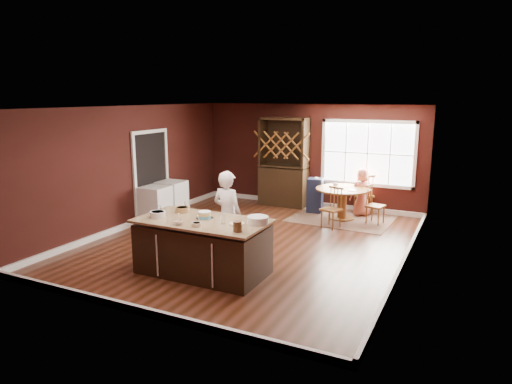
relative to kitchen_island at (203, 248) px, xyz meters
The scene contains 27 objects.
room_shell 2.04m from the kitchen_island, 89.84° to the left, with size 7.00×7.00×7.00m.
window 5.61m from the kitchen_island, 74.14° to the left, with size 2.36×0.10×1.66m, color white, non-canonical shape.
doorway 3.88m from the kitchen_island, 140.70° to the left, with size 0.08×1.26×2.13m, color white, non-canonical shape.
kitchen_island is the anchor object (origin of this frame).
dining_table 4.52m from the kitchen_island, 75.08° to the left, with size 1.28×1.28×0.75m.
baker 0.87m from the kitchen_island, 87.58° to the left, with size 0.59×0.39×1.62m, color silver.
layer_cake 0.55m from the kitchen_island, 93.79° to the left, with size 0.29×0.29×0.12m, color white, non-canonical shape.
bowl_blue 0.94m from the kitchen_island, 166.25° to the right, with size 0.26×0.26×0.10m, color silver.
bowl_yellow 0.83m from the kitchen_island, 154.42° to the left, with size 0.24×0.24×0.09m, color #AB8152.
bowl_pink 0.68m from the kitchen_island, 115.12° to the right, with size 0.16×0.16×0.06m, color white.
bowl_olive 0.63m from the kitchen_island, 70.48° to the right, with size 0.16×0.16×0.06m, color beige.
drinking_glass 0.71m from the kitchen_island, ahead, with size 0.08×0.08×0.16m, color silver.
dinner_plate 0.80m from the kitchen_island, ahead, with size 0.24×0.24×0.02m, color beige.
white_tub 1.08m from the kitchen_island, 12.53° to the left, with size 0.34×0.34×0.12m, color silver.
stoneware_crock 1.06m from the kitchen_island, 21.40° to the right, with size 0.13×0.13×0.16m, color #442D22.
rug 4.54m from the kitchen_island, 75.08° to the left, with size 2.33×1.80×0.01m, color brown.
chair_east 4.73m from the kitchen_island, 65.43° to the left, with size 0.39×0.37×0.92m, color olive, non-canonical shape.
chair_south 3.69m from the kitchen_island, 71.86° to the left, with size 0.39×0.37×0.93m, color brown, non-canonical shape.
chair_north 5.33m from the kitchen_island, 73.75° to the left, with size 0.43×0.41×1.02m, color brown, non-canonical shape.
seated_woman 5.10m from the kitchen_island, 72.83° to the left, with size 0.58×0.38×1.18m, color #D0705C.
high_chair 4.70m from the kitchen_island, 85.50° to the left, with size 0.37×0.37×0.91m, color black, non-canonical shape.
toddler 4.75m from the kitchen_island, 84.99° to the left, with size 0.18×0.14×0.26m, color #8CA5BF, non-canonical shape.
table_plate 4.46m from the kitchen_island, 71.46° to the left, with size 0.18×0.18×0.01m, color beige.
table_cup 4.58m from the kitchen_island, 77.95° to the left, with size 0.12×0.12×0.10m, color white.
hutch 5.14m from the kitchen_island, 97.30° to the left, with size 1.28×0.53×2.35m, color #351E11.
washer 3.37m from the kitchen_island, 141.35° to the left, with size 0.59×0.58×0.86m, color white.
dryer 3.81m from the kitchen_island, 133.81° to the left, with size 0.61×0.59×0.88m, color white.
Camera 1 is at (3.95, -7.92, 2.92)m, focal length 32.00 mm.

